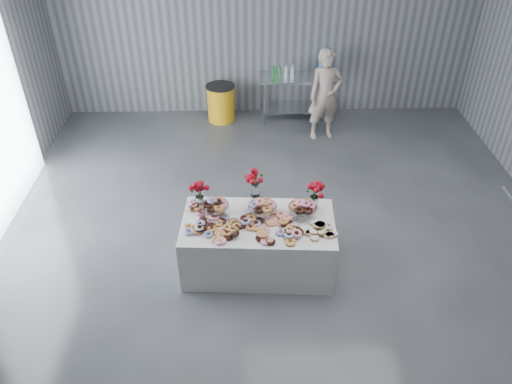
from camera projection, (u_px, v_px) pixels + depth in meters
ground at (279, 261)px, 6.69m from camera, size 9.00×9.00×0.00m
room_walls at (260, 72)px, 5.20m from camera, size 8.04×9.04×4.02m
display_table at (258, 244)px, 6.40m from camera, size 1.96×1.11×0.75m
prep_table at (298, 90)px, 9.66m from camera, size 1.50×0.60×0.90m
donut_mounds at (258, 221)px, 6.11m from camera, size 1.85×0.90×0.09m
cake_stand_left at (215, 205)px, 6.23m from camera, size 0.36×0.36×0.17m
cake_stand_mid at (263, 205)px, 6.22m from camera, size 0.36×0.36×0.17m
cake_stand_right at (303, 206)px, 6.21m from camera, size 0.36×0.36×0.17m
danish_pile at (320, 227)px, 6.01m from camera, size 0.48×0.48×0.11m
bouquet_left at (199, 189)px, 6.23m from camera, size 0.26×0.26×0.42m
bouquet_right at (315, 189)px, 6.23m from camera, size 0.26×0.26×0.42m
bouquet_center at (255, 180)px, 6.24m from camera, size 0.26×0.26×0.57m
water_jug at (326, 63)px, 9.36m from camera, size 0.28×0.28×0.55m
drink_bottles at (283, 72)px, 9.33m from camera, size 0.54×0.08×0.27m
person at (325, 95)px, 8.96m from camera, size 0.68×0.52×1.68m
trash_barrel at (221, 103)px, 9.78m from camera, size 0.56×0.56×0.72m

